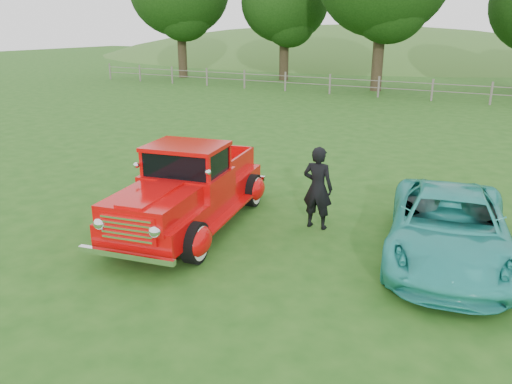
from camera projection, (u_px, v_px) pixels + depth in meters
The scene contains 7 objects.
ground at pixel (214, 249), 9.48m from camera, with size 140.00×140.00×0.00m, color #1E4E15.
distant_hills at pixel (449, 97), 62.22m from camera, with size 116.00×60.00×18.00m.
fence_line at pixel (432, 90), 27.57m from camera, with size 48.00×0.12×1.20m.
tree_mid_west at pixel (285, 3), 36.44m from camera, with size 6.40×6.40×8.46m.
red_pickup at pixel (189, 190), 10.30m from camera, with size 2.85×5.21×1.78m.
teal_sedan at pixel (449, 227), 8.89m from camera, with size 2.05×4.45×1.24m, color teal.
man at pixel (318, 188), 10.21m from camera, with size 0.63×0.42×1.74m, color black.
Camera 1 is at (4.86, -7.19, 4.05)m, focal length 35.00 mm.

